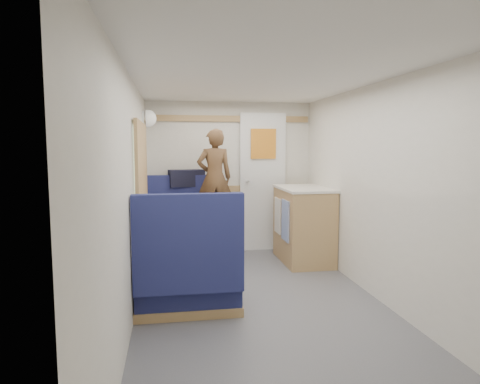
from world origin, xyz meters
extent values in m
plane|color=#515156|center=(0.00, 0.00, 0.00)|extent=(4.50, 4.50, 0.00)
plane|color=silver|center=(0.00, 0.00, 2.00)|extent=(4.50, 4.50, 0.00)
cube|color=silver|center=(0.00, 2.25, 1.00)|extent=(2.20, 0.02, 2.00)
cube|color=silver|center=(-1.10, 0.00, 1.00)|extent=(0.02, 4.50, 2.00)
cube|color=silver|center=(1.10, 0.00, 1.00)|extent=(0.02, 4.50, 2.00)
cube|color=#A87F4C|center=(0.00, 2.23, 0.85)|extent=(2.15, 0.02, 0.08)
cube|color=#A87F4C|center=(0.00, 2.23, 1.78)|extent=(2.15, 0.02, 0.08)
cube|color=#ADBB9E|center=(-1.08, 1.00, 1.25)|extent=(0.04, 1.30, 0.72)
cube|color=white|center=(0.45, 2.22, 0.93)|extent=(0.62, 0.04, 1.86)
cube|color=orange|center=(0.45, 2.19, 1.45)|extent=(0.34, 0.03, 0.40)
cylinder|color=silver|center=(0.23, 2.17, 0.95)|extent=(0.04, 0.10, 0.04)
cube|color=white|center=(-0.65, 1.00, 0.70)|extent=(0.62, 0.92, 0.04)
cylinder|color=silver|center=(-0.65, 1.00, 0.35)|extent=(0.08, 0.08, 0.66)
cylinder|color=silver|center=(-0.65, 1.00, 0.01)|extent=(0.36, 0.36, 0.03)
cube|color=#191C50|center=(-0.65, 1.80, 0.23)|extent=(0.88, 0.50, 0.45)
cube|color=#191C50|center=(-0.65, 2.08, 0.65)|extent=(0.88, 0.10, 0.80)
cube|color=#A87F4C|center=(-0.65, 1.80, 0.04)|extent=(0.90, 0.52, 0.08)
cube|color=#191C50|center=(-0.65, 0.20, 0.23)|extent=(0.88, 0.50, 0.45)
cube|color=#191C50|center=(-0.65, -0.08, 0.65)|extent=(0.88, 0.10, 0.80)
cube|color=#A87F4C|center=(-0.65, 0.20, 0.04)|extent=(0.90, 0.52, 0.08)
cube|color=#A87F4C|center=(-0.65, 2.12, 0.88)|extent=(0.90, 0.14, 0.04)
sphere|color=white|center=(-1.04, 1.85, 1.75)|extent=(0.20, 0.20, 0.20)
cube|color=#A87F4C|center=(0.82, 1.55, 0.45)|extent=(0.54, 0.90, 0.90)
cube|color=silver|center=(0.82, 1.55, 0.91)|extent=(0.56, 0.92, 0.03)
cube|color=#5972B2|center=(0.54, 1.37, 0.55)|extent=(0.01, 0.30, 0.48)
cube|color=silver|center=(0.54, 1.73, 0.55)|extent=(0.01, 0.28, 0.44)
imported|color=brown|center=(-0.26, 1.74, 1.04)|extent=(0.45, 0.31, 1.18)
cube|color=black|center=(-0.58, 2.12, 1.01)|extent=(0.48, 0.29, 0.21)
cube|color=white|center=(-0.61, 0.82, 0.73)|extent=(0.29, 0.37, 0.02)
sphere|color=orange|center=(-0.43, 0.72, 0.78)|extent=(0.08, 0.08, 0.08)
cube|color=#E9CC86|center=(-0.51, 0.72, 0.75)|extent=(0.11, 0.08, 0.03)
cylinder|color=white|center=(-0.67, 1.10, 0.72)|extent=(0.06, 0.06, 0.01)
cylinder|color=white|center=(-0.67, 1.10, 0.78)|extent=(0.01, 0.01, 0.10)
sphere|color=#44070B|center=(-0.67, 1.10, 0.85)|extent=(0.08, 0.08, 0.08)
cylinder|color=silver|center=(-0.74, 0.62, 0.78)|extent=(0.07, 0.07, 0.11)
cylinder|color=white|center=(-0.78, 1.29, 0.78)|extent=(0.07, 0.07, 0.11)
cylinder|color=brown|center=(-0.52, 0.97, 0.77)|extent=(0.06, 0.06, 0.09)
cylinder|color=black|center=(-0.62, 1.11, 0.77)|extent=(0.04, 0.04, 0.10)
cylinder|color=white|center=(-0.61, 1.13, 0.77)|extent=(0.04, 0.04, 0.09)
cube|color=olive|center=(-0.43, 1.38, 0.77)|extent=(0.20, 0.27, 0.10)
camera|label=1|loc=(-0.78, -3.43, 1.43)|focal=32.00mm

